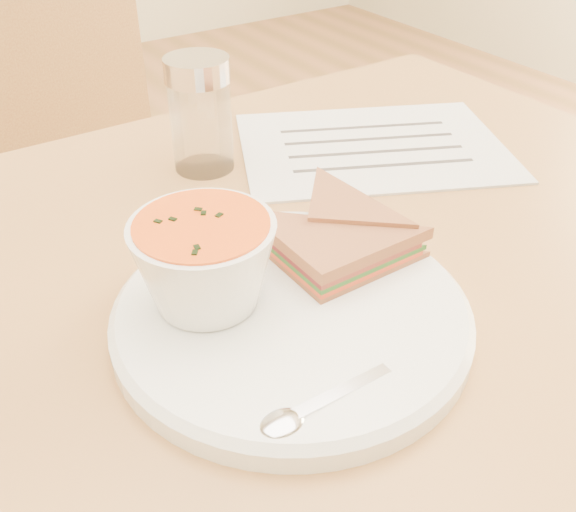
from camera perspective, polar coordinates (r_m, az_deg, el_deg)
dining_table at (r=0.86m, az=-0.99°, el=-20.70°), size 1.00×0.70×0.75m
chair_far at (r=1.24m, az=-13.46°, el=3.47°), size 0.50×0.50×0.90m
plate at (r=0.51m, az=0.32°, el=-5.34°), size 0.33×0.33×0.02m
soup_bowl at (r=0.48m, az=-7.37°, el=-1.00°), size 0.12×0.12×0.07m
sandwich_half_a at (r=0.49m, az=2.97°, el=-3.34°), size 0.12×0.12×0.04m
sandwich_half_b at (r=0.54m, az=1.72°, el=2.16°), size 0.13×0.13×0.03m
spoon at (r=0.43m, az=4.74°, el=-12.03°), size 0.16×0.03×0.01m
paper_menu at (r=0.78m, az=7.54°, el=9.63°), size 0.38×0.34×0.00m
condiment_shaker at (r=0.71m, az=-7.77°, el=12.32°), size 0.08×0.08×0.12m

